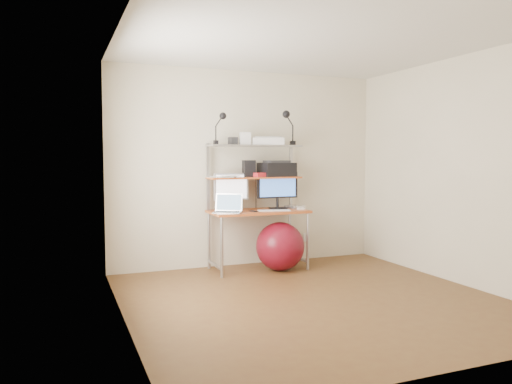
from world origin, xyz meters
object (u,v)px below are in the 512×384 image
at_px(monitor_black, 278,187).
at_px(printer, 277,169).
at_px(exercise_ball, 280,246).
at_px(monitor_silver, 231,189).
at_px(laptop, 228,209).

relative_size(monitor_black, printer, 1.21).
bearing_deg(exercise_ball, monitor_silver, 151.60).
height_order(monitor_silver, printer, printer).
relative_size(monitor_black, laptop, 1.34).
bearing_deg(laptop, exercise_ball, 25.21).
distance_m(printer, exercise_ball, 0.99).
xyz_separation_m(printer, exercise_ball, (-0.08, -0.29, -0.95)).
bearing_deg(monitor_black, laptop, -165.03).
xyz_separation_m(laptop, printer, (0.74, 0.23, 0.46)).
distance_m(monitor_black, laptop, 0.79).
bearing_deg(monitor_silver, monitor_black, -5.17).
bearing_deg(exercise_ball, printer, 74.26).
distance_m(monitor_silver, monitor_black, 0.61).
height_order(laptop, printer, printer).
bearing_deg(exercise_ball, monitor_black, 73.08).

